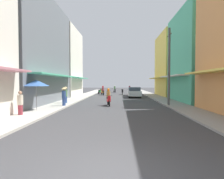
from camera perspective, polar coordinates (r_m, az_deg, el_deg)
The scene contains 19 objects.
ground_plane at distance 25.25m, azimuth 1.84°, elevation -2.71°, with size 109.19×109.19×0.00m, color #38383A.
sidewalk_left at distance 25.84m, azimuth -10.05°, elevation -2.50°, with size 2.14×57.63×0.12m, color #ADA89E.
sidewalk_right at distance 25.76m, azimuth 13.76°, elevation -2.54°, with size 2.14×57.63×0.12m, color gray.
building_left_mid at distance 21.52m, azimuth -24.57°, elevation 10.10°, with size 7.05×12.26×10.37m.
building_left_far at distance 31.64m, azimuth -15.48°, elevation 7.49°, with size 7.05×8.46×10.28m.
building_right_mid at distance 23.28m, azimuth 25.81°, elevation 8.61°, with size 7.05×8.45×9.69m.
building_right_far at distance 31.91m, azimuth 19.14°, elevation 6.75°, with size 7.05×8.40×9.56m.
motorbike_red at distance 17.55m, azimuth -1.03°, elevation -2.51°, with size 0.58×1.80×1.58m.
motorbike_green at distance 35.58m, azimuth -3.50°, elevation -0.52°, with size 0.69×1.76×0.96m.
motorbike_maroon at distance 31.68m, azimuth 5.15°, elevation -0.48°, with size 0.55×1.81×1.58m.
motorbike_orange at distance 32.22m, azimuth -2.76°, elevation -0.43°, with size 0.72×1.75×1.58m.
motorbike_white at distance 40.82m, azimuth 0.74°, elevation 0.10°, with size 0.65×1.78×1.58m.
motorbike_black at distance 33.87m, azimuth 3.09°, elevation -0.65°, with size 0.55×1.81×0.96m.
parked_car at distance 27.82m, azimuth 6.58°, elevation -0.76°, with size 1.84×4.13×1.45m.
pedestrian_far at distance 17.14m, azimuth -13.99°, elevation -1.82°, with size 0.44×0.44×1.70m.
pedestrian_foreground at distance 19.37m, azimuth -13.50°, elevation -1.35°, with size 0.44×0.44×1.72m.
pedestrian_midway at distance 13.20m, azimuth -25.39°, elevation -3.83°, with size 0.34×0.34×1.59m.
vendor_umbrella at distance 15.06m, azimuth -21.41°, elevation 1.80°, with size 1.84×1.84×2.30m.
utility_pole at distance 17.72m, azimuth 16.44°, elevation 6.47°, with size 0.20×1.20×6.83m.
Camera 1 is at (0.20, -4.35, 2.10)m, focal length 31.08 mm.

